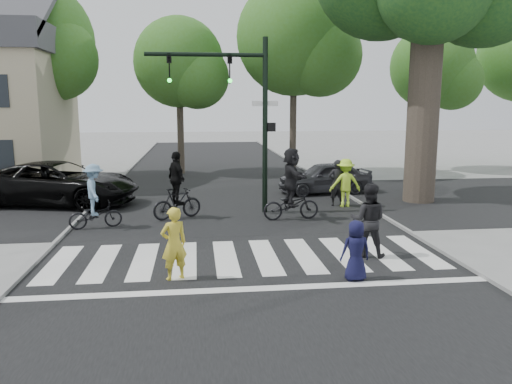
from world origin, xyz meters
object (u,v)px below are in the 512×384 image
Objects in this scene: cyclist_mid at (177,191)px; car_grey at (325,177)px; car_suv at (59,183)px; traffic_signal at (240,101)px; pedestrian_child at (356,251)px; cyclist_left at (95,201)px; pedestrian_woman at (174,244)px; pedestrian_adult at (368,220)px; cyclist_right at (291,188)px.

cyclist_mid is 0.56× the size of car_grey.
car_suv is at bearing -91.21° from car_grey.
traffic_signal reaches higher than cyclist_mid.
traffic_signal is 4.51× the size of pedestrian_child.
pedestrian_child is 7.63m from cyclist_mid.
cyclist_left is at bearing -157.18° from cyclist_mid.
pedestrian_woman reaches higher than pedestrian_child.
pedestrian_adult is (0.85, 1.66, 0.26)m from pedestrian_child.
traffic_signal is at bearing 19.80° from cyclist_left.
pedestrian_woman is 3.92m from pedestrian_child.
traffic_signal reaches higher than pedestrian_woman.
pedestrian_woman is at bearing -138.05° from car_suv.
cyclist_right is (3.74, -0.59, 0.14)m from cyclist_mid.
cyclist_mid is 3.79m from cyclist_right.
pedestrian_child is 0.56× the size of cyclist_right.
pedestrian_adult is 0.31× the size of car_suv.
car_grey is at bearing -76.58° from pedestrian_adult.
cyclist_mid is (-2.19, -0.64, -2.98)m from traffic_signal.
cyclist_left is 0.34× the size of car_suv.
pedestrian_child is 5.91m from cyclist_right.
traffic_signal is 3.75m from cyclist_mid.
cyclist_right is at bearing 4.12° from cyclist_left.
pedestrian_adult reaches higher than car_grey.
pedestrian_adult is 8.25m from cyclist_left.
pedestrian_woman is 5.56m from cyclist_left.
pedestrian_adult is at bearing -15.90° from car_grey.
traffic_signal is 2.66× the size of cyclist_mid.
pedestrian_child is 0.22× the size of car_suv.
pedestrian_child is 0.33× the size of car_grey.
pedestrian_child is 8.47m from cyclist_left.
car_grey is at bearing -104.41° from pedestrian_child.
pedestrian_child is at bearing -75.52° from traffic_signal.
traffic_signal is at bearing -78.75° from pedestrian_child.
cyclist_mid is 5.39m from car_suv.
cyclist_right is at bearing -38.33° from traffic_signal.
pedestrian_adult is 4.38m from cyclist_right.
cyclist_left is 4.47m from car_suv.
traffic_signal is 3.72× the size of pedestrian_woman.
cyclist_mid reaches higher than cyclist_left.
cyclist_mid reaches higher than car_suv.
traffic_signal is 5.80m from cyclist_left.
cyclist_right is at bearing -34.58° from car_grey.
car_suv is at bearing -18.08° from pedestrian_adult.
car_suv is (-8.27, 3.51, -0.24)m from cyclist_right.
cyclist_left is at bearing -5.92° from pedestrian_adult.
cyclist_right is at bearing -147.41° from pedestrian_woman.
cyclist_mid is at bearing -61.34° from pedestrian_child.
pedestrian_woman is 1.21× the size of pedestrian_child.
car_suv is (-6.72, 2.29, -3.07)m from traffic_signal.
pedestrian_child is at bearing 148.80° from pedestrian_woman.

